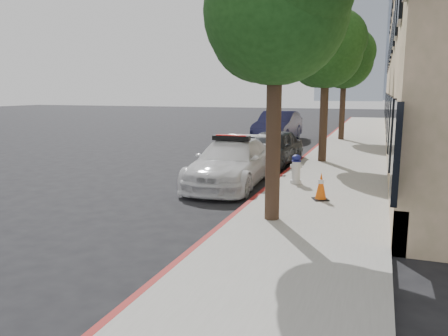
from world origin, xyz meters
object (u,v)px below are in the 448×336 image
police_car (231,162)px  traffic_cone (321,186)px  fire_hydrant (296,169)px  parked_car_mid (272,148)px  parked_car_far (278,126)px

police_car → traffic_cone: size_ratio=7.00×
police_car → traffic_cone: bearing=-30.7°
fire_hydrant → traffic_cone: size_ratio=1.24×
parked_car_mid → traffic_cone: (2.44, -5.09, -0.20)m
fire_hydrant → traffic_cone: (0.92, -1.69, -0.07)m
traffic_cone → parked_car_far: bearing=107.1°
fire_hydrant → traffic_cone: fire_hydrant is taller
police_car → parked_car_mid: 3.57m
traffic_cone → fire_hydrant: bearing=118.5°
parked_car_far → traffic_cone: (4.07, -13.21, -0.35)m
parked_car_far → fire_hydrant: size_ratio=6.06×
parked_car_far → fire_hydrant: parked_car_far is taller
police_car → parked_car_mid: (0.37, 3.55, 0.01)m
parked_car_far → fire_hydrant: 11.95m
parked_car_far → fire_hydrant: (3.15, -11.52, -0.27)m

